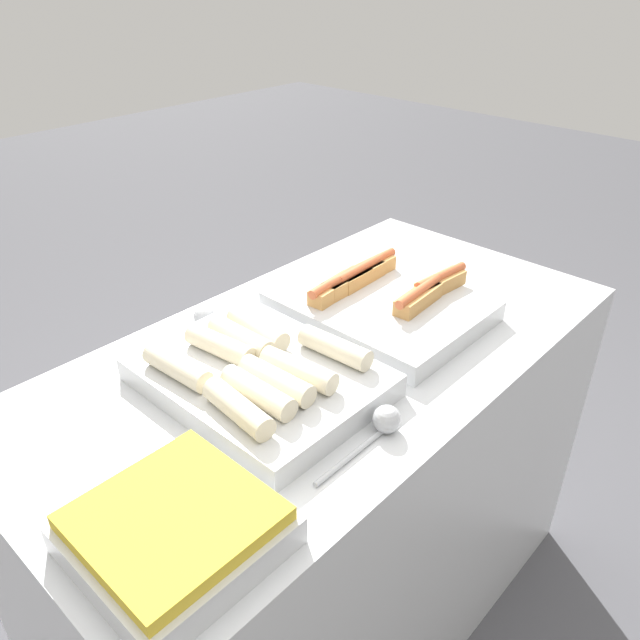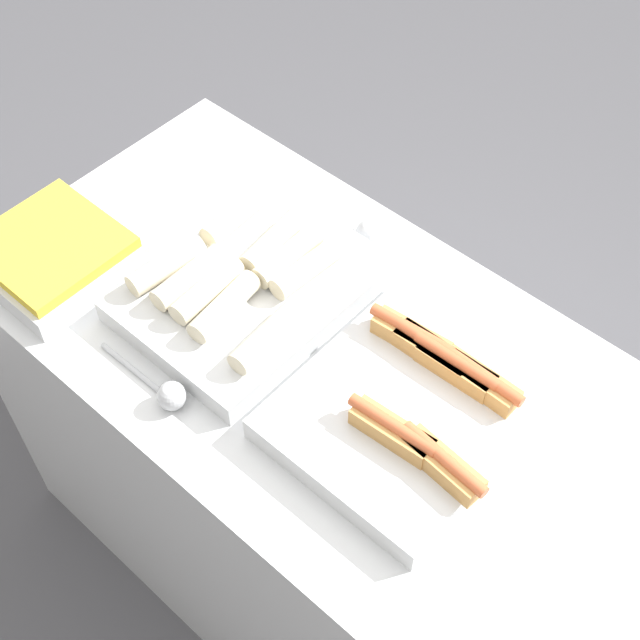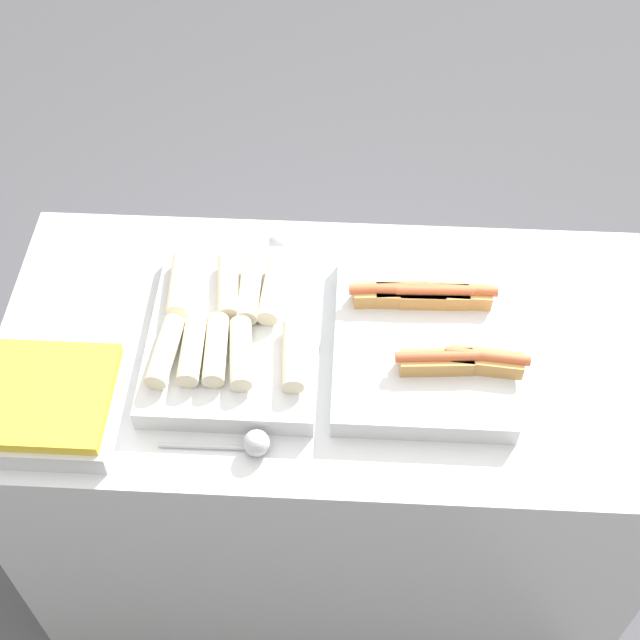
{
  "view_description": "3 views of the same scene",
  "coord_description": "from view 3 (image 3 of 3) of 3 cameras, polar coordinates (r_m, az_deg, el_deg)",
  "views": [
    {
      "loc": [
        -0.85,
        -0.77,
        1.67
      ],
      "look_at": [
        -0.02,
        0.0,
        1.0
      ],
      "focal_mm": 35.0,
      "sensor_mm": 36.0,
      "label": 1
    },
    {
      "loc": [
        0.63,
        -0.73,
        2.23
      ],
      "look_at": [
        -0.02,
        0.0,
        1.0
      ],
      "focal_mm": 50.0,
      "sensor_mm": 36.0,
      "label": 2
    },
    {
      "loc": [
        0.04,
        -1.14,
        2.41
      ],
      "look_at": [
        -0.02,
        0.0,
        1.0
      ],
      "focal_mm": 50.0,
      "sensor_mm": 36.0,
      "label": 3
    }
  ],
  "objects": [
    {
      "name": "counter",
      "position": [
        2.26,
        0.55,
        -8.66
      ],
      "size": [
        1.42,
        0.73,
        0.92
      ],
      "color": "silver",
      "rests_on": "ground_plane"
    },
    {
      "name": "tray_hotdogs",
      "position": [
        1.86,
        6.67,
        -1.03
      ],
      "size": [
        0.39,
        0.46,
        0.1
      ],
      "color": "silver",
      "rests_on": "counter"
    },
    {
      "name": "tray_side_front",
      "position": [
        1.83,
        -16.91,
        -5.07
      ],
      "size": [
        0.27,
        0.27,
        0.07
      ],
      "color": "silver",
      "rests_on": "counter"
    },
    {
      "name": "tray_wraps",
      "position": [
        1.86,
        -5.57,
        -0.67
      ],
      "size": [
        0.35,
        0.46,
        0.09
      ],
      "color": "silver",
      "rests_on": "counter"
    },
    {
      "name": "serving_spoon_near",
      "position": [
        1.72,
        -4.46,
        -7.88
      ],
      "size": [
        0.22,
        0.05,
        0.05
      ],
      "color": "#B2B5BA",
      "rests_on": "counter"
    },
    {
      "name": "ground_plane",
      "position": [
        2.67,
        0.48,
        -13.65
      ],
      "size": [
        12.0,
        12.0,
        0.0
      ],
      "primitive_type": "plane",
      "color": "#4C4C51"
    },
    {
      "name": "serving_spoon_far",
      "position": [
        2.04,
        -2.92,
        4.89
      ],
      "size": [
        0.22,
        0.05,
        0.05
      ],
      "color": "#B2B5BA",
      "rests_on": "counter"
    }
  ]
}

